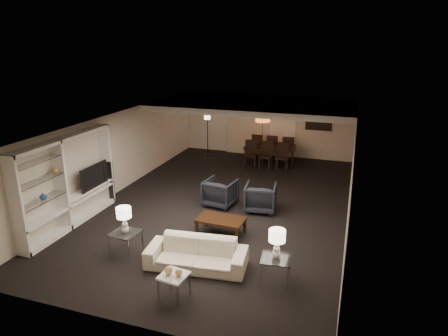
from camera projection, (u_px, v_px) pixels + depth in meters
floor at (224, 203)px, 11.81m from camera, size 11.00×11.00×0.00m
ceiling at (224, 120)px, 11.03m from camera, size 7.00×11.00×0.02m
wall_back at (266, 125)px, 16.38m from camera, size 7.00×0.02×2.50m
wall_front at (117, 259)px, 6.46m from camera, size 7.00×0.02×2.50m
wall_left at (118, 152)px, 12.47m from camera, size 0.02×11.00×2.50m
wall_right at (352, 176)px, 10.37m from camera, size 0.02×11.00×2.50m
ceiling_soffit at (255, 105)px, 14.22m from camera, size 7.00×4.00×0.20m
curtains at (245, 125)px, 16.60m from camera, size 1.50×0.12×2.40m
door at (283, 131)px, 16.21m from camera, size 0.90×0.05×2.10m
painting at (319, 121)px, 15.62m from camera, size 0.95×0.04×0.65m
media_unit at (68, 183)px, 10.09m from camera, size 0.38×3.40×2.35m
pendant_light at (263, 118)px, 14.28m from camera, size 0.52×0.52×0.24m
sofa at (196, 254)px, 8.44m from camera, size 2.19×1.06×0.62m
coffee_table at (221, 226)px, 9.91m from camera, size 1.20×0.74×0.42m
armchair_left at (220, 192)px, 11.57m from camera, size 0.95×0.97×0.79m
armchair_right at (261, 197)px, 11.20m from camera, size 0.94×0.96×0.79m
side_table_left at (126, 243)px, 8.96m from camera, size 0.64×0.64×0.54m
side_table_right at (276, 270)px, 7.94m from camera, size 0.64×0.64×0.54m
table_lamp_left at (124, 220)px, 8.78m from camera, size 0.34×0.34×0.60m
table_lamp_right at (277, 244)px, 7.76m from camera, size 0.35×0.35×0.60m
marble_table at (174, 286)px, 7.46m from camera, size 0.55×0.55×0.48m
gold_gourd_a at (169, 270)px, 7.39m from camera, size 0.15×0.15×0.15m
gold_gourd_b at (179, 272)px, 7.34m from camera, size 0.14×0.14×0.14m
television at (91, 176)px, 10.92m from camera, size 1.11×0.15×0.64m
vase_blue at (43, 196)px, 9.32m from camera, size 0.16×0.16×0.17m
vase_amber at (55, 170)px, 9.62m from camera, size 0.15×0.15×0.16m
floor_speaker at (111, 182)px, 11.74m from camera, size 0.17×0.17×1.26m
dining_table at (270, 155)px, 15.41m from camera, size 2.07×1.32×0.69m
chair_nl at (250, 154)px, 14.95m from camera, size 0.53×0.53×1.02m
chair_nm at (266, 156)px, 14.77m from camera, size 0.51×0.51×1.02m
chair_nr at (282, 157)px, 14.59m from camera, size 0.49×0.49×1.02m
chair_fl at (259, 146)px, 16.12m from camera, size 0.51×0.51×1.02m
chair_fm at (273, 147)px, 15.94m from camera, size 0.50×0.50×1.02m
chair_fr at (288, 148)px, 15.76m from camera, size 0.52×0.52×1.02m
floor_lamp at (208, 135)px, 16.44m from camera, size 0.29×0.29×1.74m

